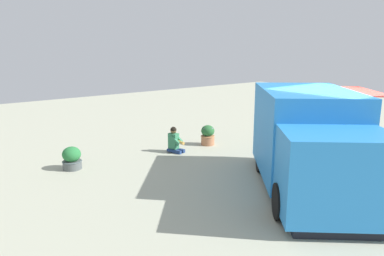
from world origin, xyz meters
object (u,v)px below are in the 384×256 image
at_px(food_truck, 310,144).
at_px(person_customer, 174,142).
at_px(planter_flowering_near, 72,158).
at_px(planter_flowering_far, 208,135).

xyz_separation_m(food_truck, person_customer, (-0.74, 4.73, -0.83)).
relative_size(food_truck, planter_flowering_near, 7.65).
bearing_deg(planter_flowering_far, planter_flowering_near, 175.22).
distance_m(food_truck, person_customer, 4.86).
bearing_deg(planter_flowering_far, food_truck, -99.12).
height_order(person_customer, planter_flowering_far, person_customer).
bearing_deg(planter_flowering_near, person_customer, -7.09).
xyz_separation_m(food_truck, planter_flowering_far, (0.76, 4.74, -0.81)).
height_order(food_truck, person_customer, food_truck).
bearing_deg(food_truck, planter_flowering_near, 128.65).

